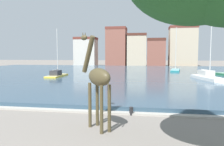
# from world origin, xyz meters

# --- Properties ---
(harbor_water) EXTENTS (82.86, 54.12, 0.39)m
(harbor_water) POSITION_xyz_m (0.00, 36.01, 0.20)
(harbor_water) COLOR #334C60
(harbor_water) RESTS_ON ground
(quay_edge_coping) EXTENTS (82.86, 0.50, 0.12)m
(quay_edge_coping) POSITION_xyz_m (0.00, 8.70, 0.06)
(quay_edge_coping) COLOR #ADA89E
(quay_edge_coping) RESTS_ON ground
(giraffe_statue) EXTENTS (2.21, 2.33, 4.91)m
(giraffe_statue) POSITION_xyz_m (0.95, 5.88, 2.51)
(giraffe_statue) COLOR #4C4228
(giraffe_statue) RESTS_ON ground
(sailboat_white) EXTENTS (3.43, 7.69, 9.31)m
(sailboat_white) POSITION_xyz_m (11.61, 25.50, 0.57)
(sailboat_white) COLOR white
(sailboat_white) RESTS_ON ground
(sailboat_teal) EXTENTS (2.85, 7.91, 9.44)m
(sailboat_teal) POSITION_xyz_m (9.36, 41.85, 0.42)
(sailboat_teal) COLOR teal
(sailboat_teal) RESTS_ON ground
(sailboat_yellow) EXTENTS (1.97, 6.28, 7.73)m
(sailboat_yellow) POSITION_xyz_m (-10.34, 27.07, 0.47)
(sailboat_yellow) COLOR gold
(sailboat_yellow) RESTS_ON ground
(mooring_bollard) EXTENTS (0.24, 0.24, 0.50)m
(mooring_bollard) POSITION_xyz_m (2.43, 8.55, 0.25)
(mooring_bollard) COLOR #232326
(mooring_bollard) RESTS_ON ground
(townhouse_wide_warehouse) EXTENTS (7.26, 5.41, 9.62)m
(townhouse_wide_warehouse) POSITION_xyz_m (-16.79, 65.29, 4.82)
(townhouse_wide_warehouse) COLOR beige
(townhouse_wide_warehouse) RESTS_ON ground
(townhouse_corner_house) EXTENTS (6.53, 6.54, 12.68)m
(townhouse_corner_house) POSITION_xyz_m (-6.48, 65.73, 6.35)
(townhouse_corner_house) COLOR #8E5142
(townhouse_corner_house) RESTS_ON ground
(townhouse_narrow_midrow) EXTENTS (6.16, 6.48, 10.54)m
(townhouse_narrow_midrow) POSITION_xyz_m (0.24, 65.76, 5.29)
(townhouse_narrow_midrow) COLOR #C6B293
(townhouse_narrow_midrow) RESTS_ON ground
(townhouse_end_terrace) EXTENTS (5.70, 7.68, 8.96)m
(townhouse_end_terrace) POSITION_xyz_m (6.29, 66.15, 4.50)
(townhouse_end_terrace) COLOR #8E5142
(townhouse_end_terrace) RESTS_ON ground
(townhouse_tall_gabled) EXTENTS (8.53, 5.49, 12.83)m
(townhouse_tall_gabled) POSITION_xyz_m (14.65, 66.89, 6.43)
(townhouse_tall_gabled) COLOR #C6B293
(townhouse_tall_gabled) RESTS_ON ground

